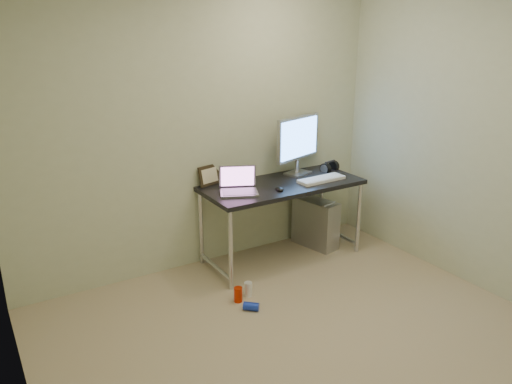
% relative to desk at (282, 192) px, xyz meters
% --- Properties ---
extents(floor, '(3.50, 3.50, 0.00)m').
position_rel_desk_xyz_m(floor, '(-0.63, -1.42, -0.67)').
color(floor, tan).
rests_on(floor, ground).
extents(wall_back, '(3.50, 0.02, 2.50)m').
position_rel_desk_xyz_m(wall_back, '(-0.63, 0.33, 0.58)').
color(wall_back, beige).
rests_on(wall_back, ground).
extents(wall_left, '(0.02, 3.50, 2.50)m').
position_rel_desk_xyz_m(wall_left, '(-2.38, -1.42, 0.58)').
color(wall_left, beige).
rests_on(wall_left, ground).
extents(wall_right, '(0.02, 3.50, 2.50)m').
position_rel_desk_xyz_m(wall_right, '(1.12, -1.42, 0.58)').
color(wall_right, beige).
rests_on(wall_right, ground).
extents(desk, '(1.50, 0.65, 0.75)m').
position_rel_desk_xyz_m(desk, '(0.00, 0.00, 0.00)').
color(desk, black).
rests_on(desk, ground).
extents(tower_computer, '(0.30, 0.50, 0.52)m').
position_rel_desk_xyz_m(tower_computer, '(0.45, 0.05, -0.42)').
color(tower_computer, '#A9A9AD').
rests_on(tower_computer, ground).
extents(cable_a, '(0.01, 0.16, 0.69)m').
position_rel_desk_xyz_m(cable_a, '(0.40, 0.28, -0.27)').
color(cable_a, black).
rests_on(cable_a, ground).
extents(cable_b, '(0.02, 0.11, 0.71)m').
position_rel_desk_xyz_m(cable_b, '(0.49, 0.26, -0.29)').
color(cable_b, black).
rests_on(cable_b, ground).
extents(can_red, '(0.09, 0.09, 0.12)m').
position_rel_desk_xyz_m(can_red, '(-0.76, -0.50, -0.60)').
color(can_red, red).
rests_on(can_red, ground).
extents(can_white, '(0.07, 0.07, 0.12)m').
position_rel_desk_xyz_m(can_white, '(-0.65, -0.47, -0.61)').
color(can_white, white).
rests_on(can_white, ground).
extents(can_blue, '(0.13, 0.13, 0.07)m').
position_rel_desk_xyz_m(can_blue, '(-0.74, -0.67, -0.63)').
color(can_blue, '#1833C0').
rests_on(can_blue, ground).
extents(laptop, '(0.40, 0.38, 0.22)m').
position_rel_desk_xyz_m(laptop, '(-0.47, -0.01, 0.14)').
color(laptop, '#B4B5BC').
rests_on(laptop, desk).
extents(monitor, '(0.59, 0.24, 0.57)m').
position_rel_desk_xyz_m(monitor, '(0.30, 0.18, 0.42)').
color(monitor, '#B4B5BC').
rests_on(monitor, desk).
extents(keyboard, '(0.48, 0.17, 0.03)m').
position_rel_desk_xyz_m(keyboard, '(0.35, -0.13, 0.10)').
color(keyboard, white).
rests_on(keyboard, desk).
extents(mouse_right, '(0.10, 0.12, 0.04)m').
position_rel_desk_xyz_m(mouse_right, '(0.62, -0.11, 0.10)').
color(mouse_right, black).
rests_on(mouse_right, desk).
extents(mouse_left, '(0.09, 0.12, 0.04)m').
position_rel_desk_xyz_m(mouse_left, '(-0.14, -0.16, 0.10)').
color(mouse_left, black).
rests_on(mouse_left, desk).
extents(headphones, '(0.20, 0.12, 0.12)m').
position_rel_desk_xyz_m(headphones, '(0.65, 0.11, 0.12)').
color(headphones, black).
rests_on(headphones, desk).
extents(picture_frame, '(0.24, 0.12, 0.19)m').
position_rel_desk_xyz_m(picture_frame, '(-0.60, 0.30, 0.18)').
color(picture_frame, black).
rests_on(picture_frame, desk).
extents(webcam, '(0.05, 0.04, 0.12)m').
position_rel_desk_xyz_m(webcam, '(-0.35, 0.24, 0.17)').
color(webcam, silver).
rests_on(webcam, desk).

